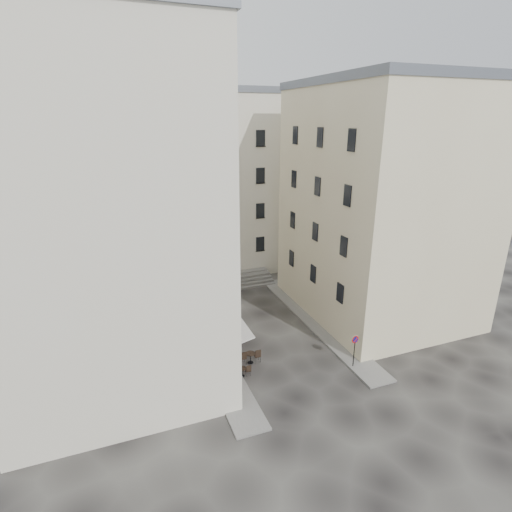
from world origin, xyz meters
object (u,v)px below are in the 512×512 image
no_parking_sign (355,345)px  bistro_table_b (250,357)px  pedestrian (236,338)px  bistro_table_a (242,371)px

no_parking_sign → bistro_table_b: (-6.27, 2.91, -1.20)m
bistro_table_b → pedestrian: pedestrian is taller
bistro_table_b → pedestrian: (-0.41, 1.91, 0.43)m
no_parking_sign → pedestrian: (-6.68, 4.82, -0.77)m
bistro_table_a → bistro_table_b: bearing=50.4°
bistro_table_b → pedestrian: bearing=102.2°
no_parking_sign → pedestrian: no_parking_sign is taller
bistro_table_b → bistro_table_a: bearing=-129.6°
bistro_table_a → bistro_table_b: 1.59m
bistro_table_a → bistro_table_b: (1.01, 1.22, 0.09)m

